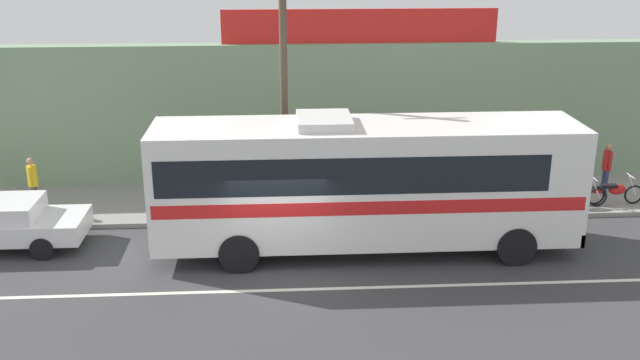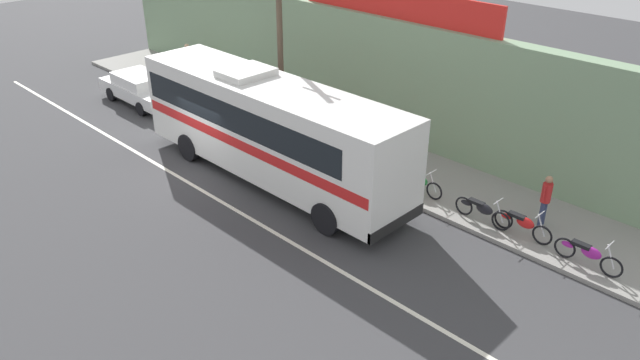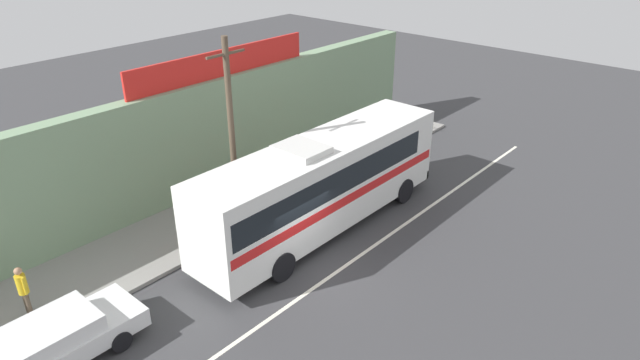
% 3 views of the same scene
% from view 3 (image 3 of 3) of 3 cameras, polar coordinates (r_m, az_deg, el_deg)
% --- Properties ---
extents(ground_plane, '(70.00, 70.00, 0.00)m').
position_cam_3_polar(ground_plane, '(19.13, -1.14, -9.24)').
color(ground_plane, '#3A3A3D').
extents(sidewalk_slab, '(30.00, 3.60, 0.14)m').
position_cam_3_polar(sidewalk_slab, '(22.39, -11.04, -3.77)').
color(sidewalk_slab, gray).
rests_on(sidewalk_slab, ground_plane).
extents(storefront_facade, '(30.00, 0.70, 4.80)m').
position_cam_3_polar(storefront_facade, '(22.96, -14.89, 3.12)').
color(storefront_facade, gray).
rests_on(storefront_facade, ground_plane).
extents(storefront_billboard, '(9.09, 0.12, 1.10)m').
position_cam_3_polar(storefront_billboard, '(23.58, -10.04, 11.83)').
color(storefront_billboard, red).
rests_on(storefront_billboard, storefront_facade).
extents(road_center_stripe, '(30.00, 0.14, 0.01)m').
position_cam_3_polar(road_center_stripe, '(18.70, 0.70, -10.18)').
color(road_center_stripe, silver).
rests_on(road_center_stripe, ground_plane).
extents(intercity_bus, '(11.26, 2.60, 3.78)m').
position_cam_3_polar(intercity_bus, '(20.36, 0.13, -0.06)').
color(intercity_bus, white).
rests_on(intercity_bus, ground_plane).
extents(parked_car, '(4.59, 1.91, 1.37)m').
position_cam_3_polar(parked_car, '(16.93, -25.66, -14.76)').
color(parked_car, silver).
rests_on(parked_car, ground_plane).
extents(utility_pole, '(1.60, 0.22, 7.20)m').
position_cam_3_polar(utility_pole, '(19.95, -9.10, 4.70)').
color(utility_pole, brown).
rests_on(utility_pole, sidewalk_slab).
extents(motorcycle_red, '(1.88, 0.56, 0.94)m').
position_cam_3_polar(motorcycle_red, '(25.64, 2.31, 2.06)').
color(motorcycle_red, black).
rests_on(motorcycle_red, sidewalk_slab).
extents(motorcycle_black, '(1.86, 0.56, 0.94)m').
position_cam_3_polar(motorcycle_black, '(28.45, 7.09, 4.43)').
color(motorcycle_black, black).
rests_on(motorcycle_black, sidewalk_slab).
extents(motorcycle_blue, '(1.92, 0.56, 0.94)m').
position_cam_3_polar(motorcycle_blue, '(29.96, 9.56, 5.42)').
color(motorcycle_blue, black).
rests_on(motorcycle_blue, sidewalk_slab).
extents(motorcycle_green, '(1.91, 0.56, 0.94)m').
position_cam_3_polar(motorcycle_green, '(27.39, 5.84, 3.60)').
color(motorcycle_green, black).
rests_on(motorcycle_green, sidewalk_slab).
extents(pedestrian_near_shop, '(0.30, 0.48, 1.72)m').
position_cam_3_polar(pedestrian_near_shop, '(18.60, -28.34, -9.80)').
color(pedestrian_near_shop, brown).
rests_on(pedestrian_near_shop, sidewalk_slab).
extents(pedestrian_by_curb, '(0.30, 0.48, 1.68)m').
position_cam_3_polar(pedestrian_by_curb, '(28.89, 5.68, 6.02)').
color(pedestrian_by_curb, navy).
rests_on(pedestrian_by_curb, sidewalk_slab).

